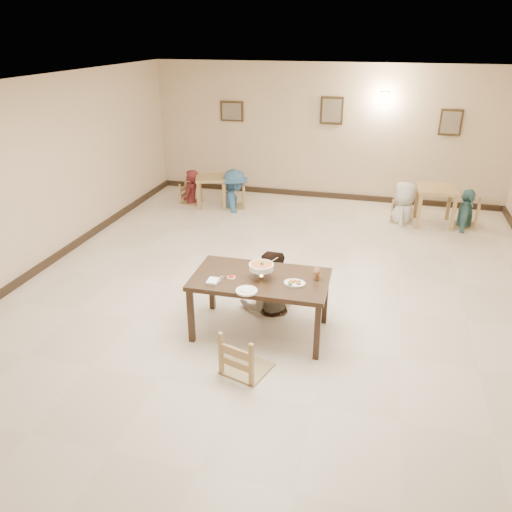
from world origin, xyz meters
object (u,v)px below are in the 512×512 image
(drink_glass, at_px, (317,274))
(bg_diner_c, at_px, (406,182))
(chair_far, at_px, (273,270))
(main_diner, at_px, (270,252))
(bg_table_left, at_px, (211,182))
(bg_chair_ll, at_px, (190,184))
(main_table, at_px, (260,283))
(bg_chair_rl, at_px, (404,200))
(bg_diner_b, at_px, (234,170))
(curry_warmer, at_px, (261,267))
(bg_diner_d, at_px, (470,189))
(bg_chair_lr, at_px, (234,186))
(bg_table_right, at_px, (436,194))
(chair_near, at_px, (247,332))
(bg_chair_rr, at_px, (467,202))
(bg_diner_a, at_px, (190,170))

(drink_glass, distance_m, bg_diner_c, 4.77)
(chair_far, bearing_deg, main_diner, -91.21)
(chair_far, distance_m, bg_table_left, 4.57)
(main_diner, xyz_separation_m, bg_chair_ll, (-2.79, 4.11, -0.42))
(drink_glass, bearing_deg, bg_diner_c, 76.20)
(bg_chair_ll, xyz_separation_m, bg_diner_c, (4.65, -0.00, 0.39))
(main_table, height_order, main_diner, main_diner)
(main_diner, distance_m, bg_chair_rl, 4.53)
(drink_glass, height_order, bg_diner_b, bg_diner_b)
(curry_warmer, height_order, bg_diner_d, bg_diner_d)
(bg_table_left, xyz_separation_m, bg_chair_lr, (0.52, 0.02, -0.05))
(bg_table_right, relative_size, bg_chair_ll, 0.90)
(bg_table_left, height_order, bg_table_right, bg_table_right)
(chair_near, xyz_separation_m, bg_chair_ll, (-2.88, 5.58, -0.08))
(bg_chair_rr, bearing_deg, main_diner, -28.46)
(curry_warmer, distance_m, bg_diner_b, 5.09)
(bg_table_left, height_order, bg_diner_c, bg_diner_c)
(main_table, relative_size, bg_diner_b, 1.01)
(main_table, height_order, chair_far, chair_far)
(bg_diner_c, bearing_deg, curry_warmer, -17.45)
(chair_far, distance_m, bg_diner_d, 5.05)
(chair_far, relative_size, chair_near, 1.03)
(bg_chair_rl, xyz_separation_m, bg_chair_rr, (1.21, 0.02, 0.06))
(main_table, distance_m, bg_chair_rl, 5.10)
(main_table, relative_size, bg_diner_c, 1.04)
(main_diner, distance_m, bg_diner_c, 4.51)
(chair_near, distance_m, bg_table_right, 6.06)
(main_table, height_order, bg_diner_c, bg_diner_c)
(main_diner, bearing_deg, bg_chair_ll, -73.08)
(bg_table_left, bearing_deg, bg_diner_b, 2.15)
(chair_far, height_order, bg_table_left, chair_far)
(bg_table_right, height_order, bg_diner_b, bg_diner_b)
(drink_glass, distance_m, bg_table_right, 4.95)
(chair_near, height_order, bg_chair_rr, chair_near)
(bg_chair_rr, distance_m, bg_diner_a, 5.87)
(bg_table_right, distance_m, bg_chair_rl, 0.63)
(chair_far, bearing_deg, bg_chair_rl, 78.40)
(bg_chair_rr, xyz_separation_m, bg_diner_d, (0.00, 0.00, 0.25))
(main_diner, relative_size, bg_diner_c, 1.04)
(curry_warmer, xyz_separation_m, bg_chair_rr, (3.02, 4.81, -0.45))
(chair_far, distance_m, chair_near, 1.59)
(chair_far, relative_size, main_diner, 0.62)
(bg_diner_a, bearing_deg, chair_far, 36.71)
(main_table, bearing_deg, bg_diner_b, 109.73)
(main_diner, xyz_separation_m, bg_table_left, (-2.28, 4.06, -0.33))
(main_diner, bearing_deg, bg_chair_rl, -131.67)
(main_table, bearing_deg, bg_diner_c, 67.99)
(chair_far, height_order, bg_chair_lr, chair_far)
(chair_near, bearing_deg, curry_warmer, -70.92)
(main_diner, distance_m, bg_chair_lr, 4.46)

